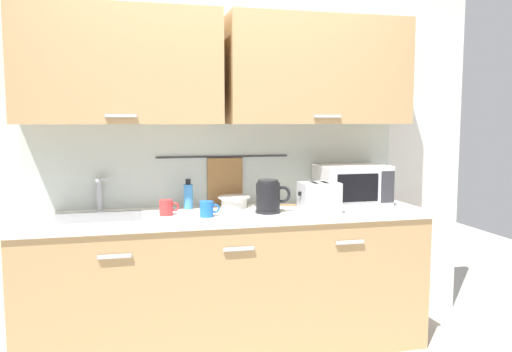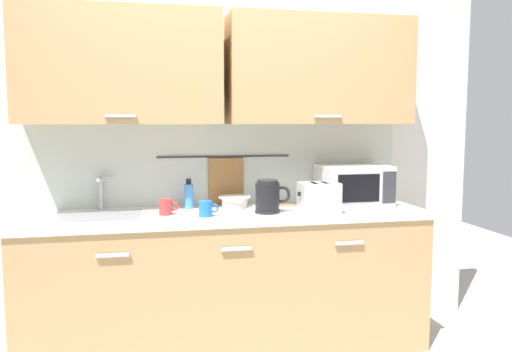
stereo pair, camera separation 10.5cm
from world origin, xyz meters
The scene contains 11 objects.
counter_unit centered at (-0.01, 0.30, 0.46)m, with size 2.53×0.64×0.90m.
back_wall_assembly centered at (0.00, 0.53, 1.52)m, with size 3.70×0.41×2.50m.
sink_faucet centered at (-0.79, 0.53, 1.04)m, with size 0.09×0.17×0.22m.
microwave centered at (0.88, 0.41, 1.04)m, with size 0.46×0.35×0.27m.
electric_kettle centered at (0.24, 0.22, 1.00)m, with size 0.23×0.16×0.21m.
dish_soap_bottle centered at (-0.23, 0.48, 0.99)m, with size 0.06×0.06×0.20m.
mug_near_sink centered at (-0.39, 0.28, 0.95)m, with size 0.12×0.08×0.09m.
mixing_bowl centered at (0.07, 0.46, 0.94)m, with size 0.21×0.21×0.08m.
toaster centered at (0.55, 0.15, 1.00)m, with size 0.26×0.17×0.19m.
mug_by_kettle centered at (-0.15, 0.17, 0.95)m, with size 0.12×0.08×0.09m.
wooden_spoon centered at (0.47, 0.43, 0.91)m, with size 0.27×0.11×0.01m.
Camera 1 is at (-0.59, -2.82, 1.47)m, focal length 35.92 mm.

